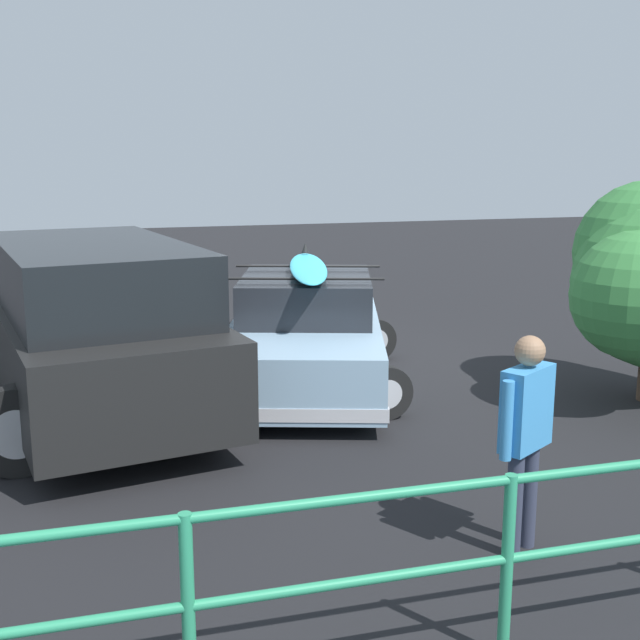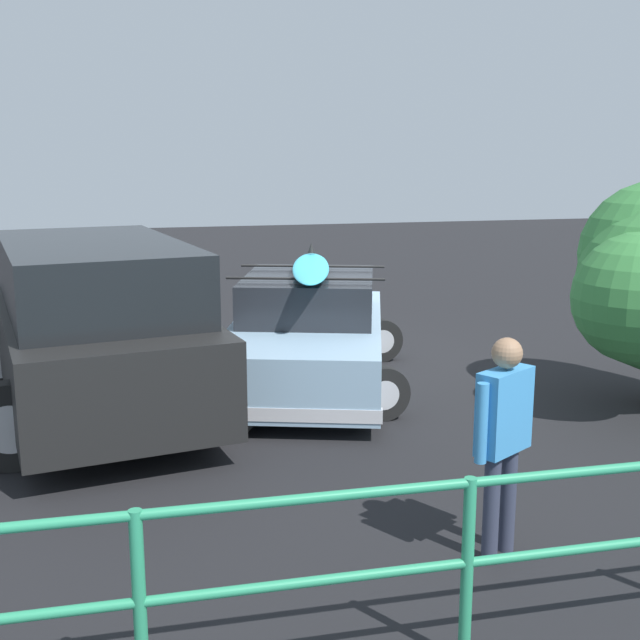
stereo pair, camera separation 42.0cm
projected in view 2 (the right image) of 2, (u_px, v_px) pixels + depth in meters
name	position (u px, v px, depth m)	size (l,w,h in m)	color
ground_plane	(334.00, 371.00, 10.69)	(44.00, 44.00, 0.02)	black
sedan_car	(308.00, 334.00, 9.90)	(3.10, 4.44, 1.64)	#8CADC6
suv_car	(96.00, 326.00, 8.75)	(3.22, 4.83, 1.92)	black
person_bystander	(503.00, 427.00, 5.57)	(0.55, 0.39, 1.60)	#33384C
railing_fence	(468.00, 541.00, 4.40)	(10.70, 0.29, 1.11)	#2D9366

